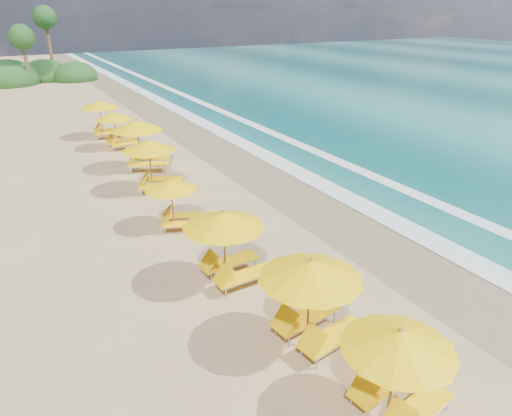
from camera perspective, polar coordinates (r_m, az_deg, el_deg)
name	(u,v)px	position (r m, az deg, el deg)	size (l,w,h in m)	color
ground	(256,237)	(17.33, 0.00, -3.63)	(160.00, 160.00, 0.00)	tan
wet_sand	(340,215)	(19.40, 10.37, -0.91)	(4.00, 160.00, 0.01)	#8E7854
surf_foam	(388,202)	(21.10, 16.09, 0.66)	(4.00, 160.00, 0.01)	white
station_2	(400,365)	(10.25, 17.40, -18.13)	(2.76, 2.63, 2.34)	olive
station_3	(315,295)	(11.60, 7.31, -10.71)	(3.05, 2.90, 2.58)	olive
station_4	(230,242)	(14.03, -3.25, -4.18)	(2.77, 2.58, 2.52)	olive
station_5	(176,200)	(17.88, -9.86, 0.96)	(2.65, 2.61, 2.05)	olive
station_6	(154,162)	(21.76, -12.49, 5.62)	(3.29, 3.27, 2.51)	olive
station_7	(143,141)	(24.94, -13.88, 8.04)	(3.48, 3.43, 2.69)	olive
station_8	(118,127)	(29.24, -16.72, 9.54)	(2.47, 2.28, 2.28)	olive
station_9	(104,116)	(32.06, -18.32, 10.76)	(2.99, 2.85, 2.50)	olive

